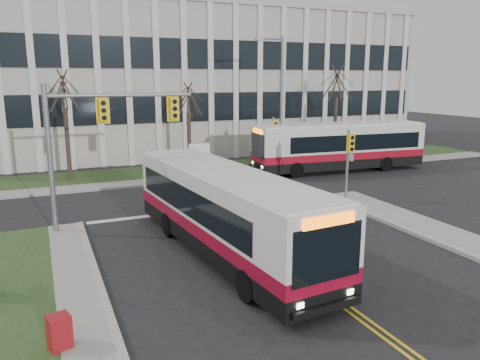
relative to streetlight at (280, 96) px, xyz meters
name	(u,v)px	position (x,y,z in m)	size (l,w,h in m)	color
ground	(294,269)	(-8.03, -16.20, -5.19)	(120.00, 120.00, 0.00)	black
sidewalk_cross	(246,174)	(-3.03, -1.00, -5.12)	(44.00, 1.60, 0.14)	#9E9B93
building_lawn	(230,167)	(-3.03, 1.80, -5.13)	(44.00, 5.00, 0.12)	#2D441D
office_building	(181,83)	(-3.03, 13.80, 0.81)	(40.00, 16.00, 12.00)	#B3ADA5
mast_arm_signal	(91,131)	(-13.65, -9.04, -0.94)	(6.11, 0.38, 6.20)	slate
signal_pole_near	(349,154)	(-0.83, -9.30, -2.69)	(0.34, 0.39, 3.80)	slate
signal_pole_far	(274,136)	(-0.83, -0.80, -2.69)	(0.34, 0.39, 3.80)	slate
streetlight	(280,96)	(0.00, 0.00, 0.00)	(2.15, 0.25, 9.20)	slate
directory_sign	(199,155)	(-5.53, 1.30, -4.02)	(1.50, 0.12, 2.00)	slate
tree_left	(64,93)	(-14.03, 1.80, 0.32)	(1.80, 1.80, 7.70)	#42352B
tree_mid	(188,101)	(-6.03, 2.00, -0.31)	(1.80, 1.80, 6.82)	#42352B
tree_right	(337,85)	(5.97, 1.80, 0.71)	(1.80, 1.80, 8.25)	#42352B
bus_main	(225,214)	(-9.65, -13.95, -3.64)	(2.53, 11.65, 3.11)	silver
bus_cross	(339,148)	(3.60, -2.20, -3.56)	(2.65, 12.24, 3.26)	silver
newspaper_box_red	(60,334)	(-15.62, -18.34, -4.72)	(0.50, 0.45, 0.95)	maroon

